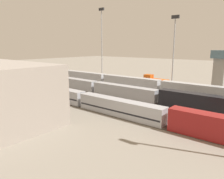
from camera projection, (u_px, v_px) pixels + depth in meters
ground_plane at (120, 95)px, 71.39m from camera, size 400.00×400.00×0.00m
track_bed_0 at (147, 87)px, 84.65m from camera, size 140.00×2.80×0.12m
track_bed_1 at (140, 89)px, 80.86m from camera, size 140.00×2.80×0.12m
track_bed_2 at (133, 91)px, 77.07m from camera, size 140.00×2.80×0.12m
track_bed_3 at (124, 93)px, 73.28m from camera, size 140.00×2.80×0.12m
track_bed_4 at (115, 96)px, 69.48m from camera, size 140.00×2.80×0.12m
track_bed_5 at (105, 99)px, 65.69m from camera, size 140.00×2.80×0.12m
track_bed_6 at (94, 102)px, 61.90m from camera, size 140.00×2.80×0.12m
track_bed_7 at (81, 106)px, 58.11m from camera, size 140.00×2.80×0.12m
train_on_track_7 at (112, 106)px, 51.00m from camera, size 66.40×3.06×4.40m
train_on_track_4 at (93, 86)px, 75.40m from camera, size 90.60×3.00×4.40m
train_on_track_2 at (161, 88)px, 69.74m from camera, size 95.60×3.00×5.00m
train_on_track_0 at (155, 83)px, 82.11m from camera, size 10.00×3.00×5.00m
light_mast_0 at (174, 43)px, 77.91m from camera, size 2.80×0.70×26.77m
light_mast_2 at (102, 36)px, 100.23m from camera, size 2.80×0.70×33.10m
control_tower at (220, 66)px, 81.10m from camera, size 6.00×6.00×14.46m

